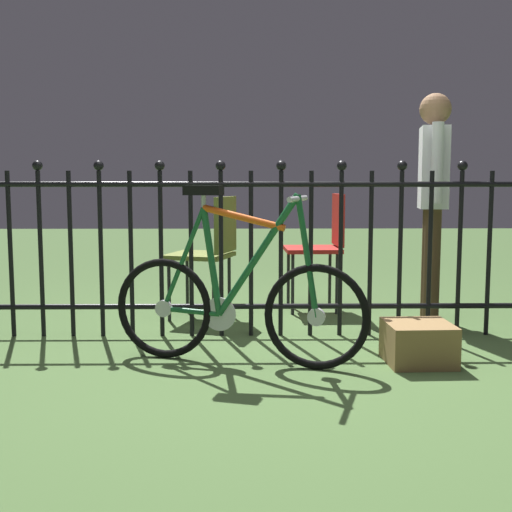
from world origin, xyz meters
name	(u,v)px	position (x,y,z in m)	size (l,w,h in m)	color
ground_plane	(275,362)	(0.00, 0.00, 0.00)	(20.00, 20.00, 0.00)	#436032
iron_fence	(262,244)	(-0.06, 0.60, 0.57)	(3.66, 0.07, 1.13)	black
bicycle	(237,301)	(-0.20, -0.02, 0.34)	(1.34, 0.50, 0.94)	black
chair_olive	(211,246)	(-0.40, 1.11, 0.52)	(0.51, 0.51, 0.86)	black
chair_red	(323,240)	(0.42, 1.41, 0.53)	(0.42, 0.42, 0.87)	black
person_visitor	(433,188)	(1.12, 1.03, 0.92)	(0.23, 0.47, 1.55)	#4C3823
display_crate	(418,343)	(0.76, -0.03, 0.11)	(0.34, 0.34, 0.22)	olive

